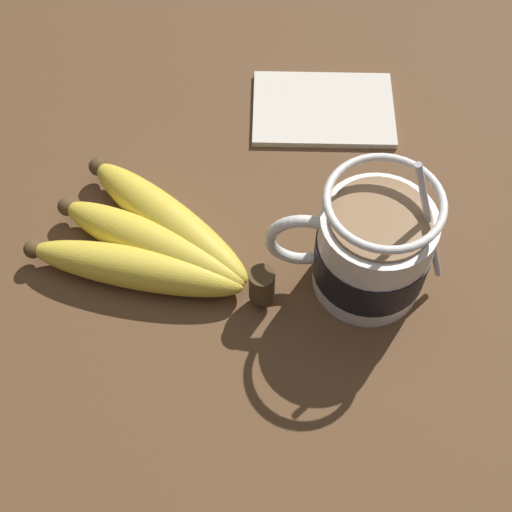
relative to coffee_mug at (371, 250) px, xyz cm
name	(u,v)px	position (x,y,z in cm)	size (l,w,h in cm)	color
table	(261,320)	(8.06, 3.26, -5.96)	(112.95, 112.95, 3.11)	brown
coffee_mug	(371,250)	(0.00, 0.00, 0.00)	(13.94, 8.74, 14.45)	white
banana_bunch	(154,243)	(16.92, -1.40, -2.64)	(19.76, 14.36, 4.06)	#4C381E
napkin	(323,109)	(3.37, -18.45, -4.11)	(13.50, 9.69, 0.60)	beige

